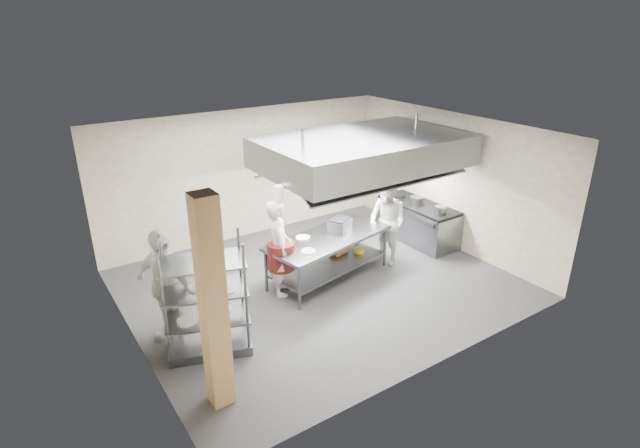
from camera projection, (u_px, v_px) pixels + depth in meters
floor at (320, 284)px, 9.80m from camera, size 7.00×7.00×0.00m
ceiling at (320, 133)px, 8.64m from camera, size 7.00×7.00×0.00m
wall_back at (247, 174)px, 11.52m from camera, size 7.00×0.00×7.00m
wall_left at (125, 261)px, 7.41m from camera, size 0.00×6.00×6.00m
wall_right at (451, 181)px, 11.02m from camera, size 0.00×6.00×6.00m
column at (213, 306)px, 6.27m from camera, size 0.30×0.30×3.00m
exhaust_hood at (363, 151)px, 9.85m from camera, size 4.00×2.50×0.60m
hood_strip_a at (325, 174)px, 9.51m from camera, size 1.60×0.12×0.04m
hood_strip_b at (396, 160)px, 10.44m from camera, size 1.60×0.12×0.04m
wall_shelf at (316, 164)px, 12.32m from camera, size 1.50×0.28×0.04m
island at (329, 257)px, 9.88m from camera, size 2.75×1.56×0.91m
island_worktop at (329, 238)px, 9.71m from camera, size 2.75×1.56×0.06m
island_undershelf at (328, 264)px, 9.94m from camera, size 2.53×1.42×0.04m
pass_rack at (205, 296)px, 7.55m from camera, size 1.43×1.11×1.89m
cooking_range at (417, 223)px, 11.61m from camera, size 0.80×2.00×0.84m
range_top at (419, 205)px, 11.43m from camera, size 0.78×1.96×0.06m
chef_head at (279, 248)px, 9.17m from camera, size 0.65×0.79×1.87m
chef_line at (387, 222)px, 10.35m from camera, size 0.70×0.89×1.83m
chef_plating at (165, 286)px, 7.80m from camera, size 0.92×1.22×1.93m
griddle at (340, 225)px, 9.94m from camera, size 0.57×0.53×0.22m
wicker_basket at (338, 250)px, 10.34m from camera, size 0.39×0.31×0.15m
stockpot at (416, 201)px, 11.28m from camera, size 0.29×0.29×0.20m
plate_stack at (207, 315)px, 7.68m from camera, size 0.28×0.28×0.05m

